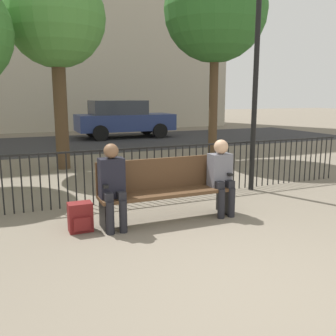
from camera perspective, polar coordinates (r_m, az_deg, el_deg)
The scene contains 11 objects.
ground_plane at distance 3.89m, azimuth 13.57°, elevation -17.65°, with size 80.00×80.00×0.00m, color #706656.
park_bench at distance 5.60m, azimuth -0.33°, elevation -2.85°, with size 2.05×0.45×0.92m.
seated_person_0 at distance 5.17m, azimuth -8.45°, elevation -2.18°, with size 0.34×0.39×1.20m.
seated_person_1 at distance 5.83m, azimuth 8.13°, elevation -0.71°, with size 0.34×0.39×1.18m.
backpack at distance 5.31m, azimuth -13.21°, elevation -7.33°, with size 0.32×0.26×0.41m.
fence_railing at distance 6.63m, azimuth -4.30°, elevation -0.16°, with size 9.01×0.03×0.95m.
tree_0 at distance 11.27m, azimuth 7.24°, elevation 22.78°, with size 2.87×2.87×5.61m.
tree_2 at distance 9.91m, azimuth -16.73°, elevation 20.87°, with size 2.36×2.36×4.84m.
lamp_post at distance 7.45m, azimuth 13.36°, elevation 16.42°, with size 0.28×0.28×3.94m.
street_surface at distance 14.97m, azimuth -14.79°, elevation 3.62°, with size 24.00×6.00×0.01m.
parked_car_1 at distance 16.62m, azimuth -6.87°, elevation 7.52°, with size 4.20×1.94×1.62m.
Camera 1 is at (-2.09, -2.71, 1.85)m, focal length 40.00 mm.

